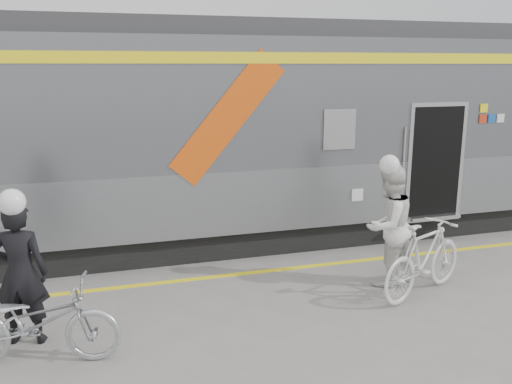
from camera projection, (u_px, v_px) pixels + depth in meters
name	position (u px, v px, depth m)	size (l,w,h in m)	color
ground	(272.00, 337.00, 6.81)	(90.00, 90.00, 0.00)	slate
train	(298.00, 131.00, 10.78)	(24.00, 3.17, 4.10)	black
safety_strip	(231.00, 275.00, 8.81)	(24.00, 0.12, 0.01)	yellow
man	(20.00, 273.00, 6.51)	(0.65, 0.43, 1.79)	black
bicycle_left	(37.00, 322.00, 6.14)	(0.65, 1.88, 0.99)	#AFB2B7
woman	(388.00, 226.00, 8.30)	(0.91, 0.71, 1.87)	white
bicycle_right	(424.00, 258.00, 7.95)	(0.53, 1.89, 1.14)	silver
helmet_man	(11.00, 188.00, 6.27)	(0.31, 0.31, 0.31)	white
helmet_woman	(392.00, 156.00, 8.05)	(0.30, 0.30, 0.30)	white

